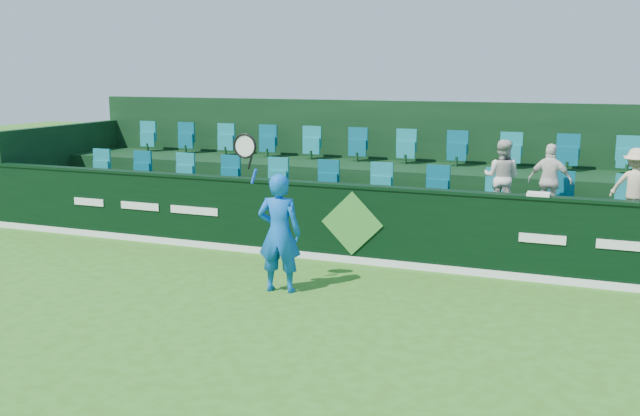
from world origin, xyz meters
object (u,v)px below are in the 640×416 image
at_px(spectator_middle, 550,181).
at_px(spectator_right, 636,186).
at_px(spectator_left, 502,177).
at_px(towel, 538,194).
at_px(tennis_player, 279,232).

distance_m(spectator_middle, spectator_right, 1.32).
height_order(spectator_left, spectator_middle, spectator_left).
relative_size(spectator_middle, towel, 3.69).
bearing_deg(spectator_right, towel, 54.33).
relative_size(spectator_left, spectator_right, 1.05).
xyz_separation_m(spectator_middle, towel, (-0.09, -1.12, -0.05)).
bearing_deg(towel, spectator_left, 122.27).
relative_size(spectator_left, towel, 3.81).
bearing_deg(towel, spectator_right, 38.40).
bearing_deg(tennis_player, spectator_middle, 40.88).
height_order(spectator_middle, spectator_right, spectator_middle).
relative_size(spectator_left, spectator_middle, 1.03).
xyz_separation_m(tennis_player, spectator_left, (2.79, 3.11, 0.54)).
distance_m(spectator_right, towel, 1.80).
xyz_separation_m(spectator_left, spectator_right, (2.12, 0.00, -0.03)).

